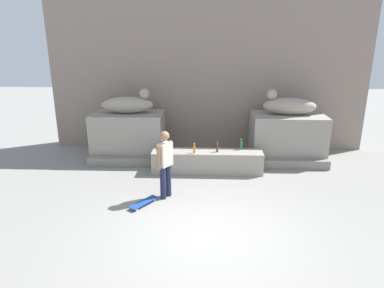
# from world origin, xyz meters

# --- Properties ---
(ground_plane) EXTENTS (40.00, 40.00, 0.00)m
(ground_plane) POSITION_xyz_m (0.00, 0.00, 0.00)
(ground_plane) COLOR gray
(facade_wall) EXTENTS (10.57, 0.60, 5.84)m
(facade_wall) POSITION_xyz_m (0.00, 5.95, 2.92)
(facade_wall) COLOR gray
(facade_wall) RESTS_ON ground_plane
(pedestal_left) EXTENTS (2.21, 1.38, 1.45)m
(pedestal_left) POSITION_xyz_m (-2.50, 4.61, 0.73)
(pedestal_left) COLOR gray
(pedestal_left) RESTS_ON ground_plane
(pedestal_right) EXTENTS (2.21, 1.38, 1.45)m
(pedestal_right) POSITION_xyz_m (2.50, 4.61, 0.73)
(pedestal_right) COLOR gray
(pedestal_right) RESTS_ON ground_plane
(statue_reclining_left) EXTENTS (1.64, 0.67, 0.78)m
(statue_reclining_left) POSITION_xyz_m (-2.47, 4.61, 1.73)
(statue_reclining_left) COLOR #A79988
(statue_reclining_left) RESTS_ON pedestal_left
(statue_reclining_right) EXTENTS (1.64, 0.70, 0.78)m
(statue_reclining_right) POSITION_xyz_m (2.47, 4.61, 1.73)
(statue_reclining_right) COLOR #A79988
(statue_reclining_right) RESTS_ON pedestal_right
(ledge_block) EXTENTS (3.16, 0.65, 0.62)m
(ledge_block) POSITION_xyz_m (0.00, 3.44, 0.31)
(ledge_block) COLOR gray
(ledge_block) RESTS_ON ground_plane
(skater) EXTENTS (0.37, 0.47, 1.67)m
(skater) POSITION_xyz_m (-1.01, 1.74, 0.92)
(skater) COLOR #1E233F
(skater) RESTS_ON ground_plane
(skateboard) EXTENTS (0.62, 0.77, 0.08)m
(skateboard) POSITION_xyz_m (-1.48, 1.30, 0.06)
(skateboard) COLOR navy
(skateboard) RESTS_ON ground_plane
(bottle_brown) EXTENTS (0.06, 0.06, 0.29)m
(bottle_brown) POSITION_xyz_m (0.28, 3.38, 0.74)
(bottle_brown) COLOR #593314
(bottle_brown) RESTS_ON ledge_block
(bottle_green) EXTENTS (0.08, 0.08, 0.30)m
(bottle_green) POSITION_xyz_m (0.98, 3.65, 0.75)
(bottle_green) COLOR #1E722D
(bottle_green) RESTS_ON ledge_block
(bottle_orange) EXTENTS (0.06, 0.06, 0.29)m
(bottle_orange) POSITION_xyz_m (-0.37, 3.26, 0.74)
(bottle_orange) COLOR orange
(bottle_orange) RESTS_ON ledge_block
(bottle_blue) EXTENTS (0.08, 0.08, 0.26)m
(bottle_blue) POSITION_xyz_m (-1.33, 3.61, 0.72)
(bottle_blue) COLOR #194C99
(bottle_blue) RESTS_ON ledge_block
(stair_step) EXTENTS (7.22, 0.50, 0.27)m
(stair_step) POSITION_xyz_m (0.00, 3.90, 0.13)
(stair_step) COLOR gray
(stair_step) RESTS_ON ground_plane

